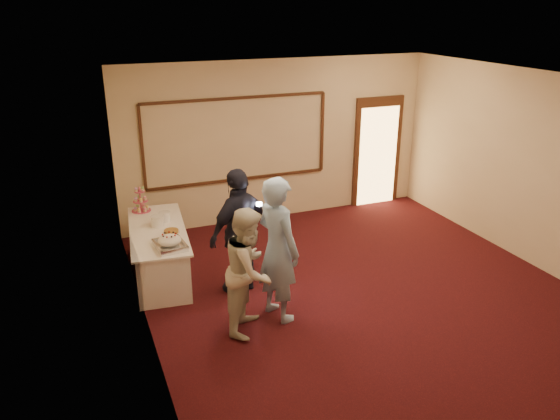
# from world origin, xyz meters

# --- Properties ---
(floor) EXTENTS (7.00, 7.00, 0.00)m
(floor) POSITION_xyz_m (0.00, 0.00, 0.00)
(floor) COLOR black
(floor) RESTS_ON ground
(room_walls) EXTENTS (6.04, 7.04, 3.02)m
(room_walls) POSITION_xyz_m (0.00, 0.00, 2.03)
(room_walls) COLOR beige
(room_walls) RESTS_ON floor
(wall_molding) EXTENTS (3.45, 0.04, 1.55)m
(wall_molding) POSITION_xyz_m (-0.80, 3.47, 1.60)
(wall_molding) COLOR #381F11
(wall_molding) RESTS_ON room_walls
(doorway) EXTENTS (1.05, 0.07, 2.20)m
(doorway) POSITION_xyz_m (2.15, 3.45, 1.08)
(doorway) COLOR #381F11
(doorway) RESTS_ON floor
(buffet_table) EXTENTS (1.03, 2.17, 0.77)m
(buffet_table) POSITION_xyz_m (-2.59, 1.84, 0.39)
(buffet_table) COLOR white
(buffet_table) RESTS_ON floor
(pavlova_tray) EXTENTS (0.42, 0.56, 0.20)m
(pavlova_tray) POSITION_xyz_m (-2.54, 1.11, 0.85)
(pavlova_tray) COLOR silver
(pavlova_tray) RESTS_ON buffet_table
(cupcake_stand) EXTENTS (0.31, 0.31, 0.45)m
(cupcake_stand) POSITION_xyz_m (-2.70, 2.69, 0.93)
(cupcake_stand) COLOR #C5456B
(cupcake_stand) RESTS_ON buffet_table
(plate_stack_a) EXTENTS (0.20, 0.20, 0.16)m
(plate_stack_a) POSITION_xyz_m (-2.57, 1.95, 0.85)
(plate_stack_a) COLOR white
(plate_stack_a) RESTS_ON buffet_table
(plate_stack_b) EXTENTS (0.18, 0.18, 0.15)m
(plate_stack_b) POSITION_xyz_m (-2.43, 2.11, 0.85)
(plate_stack_b) COLOR white
(plate_stack_b) RESTS_ON buffet_table
(tart) EXTENTS (0.25, 0.25, 0.05)m
(tart) POSITION_xyz_m (-2.43, 1.61, 0.79)
(tart) COLOR white
(tart) RESTS_ON buffet_table
(man) EXTENTS (0.66, 0.82, 1.95)m
(man) POSITION_xyz_m (-1.34, 0.11, 0.98)
(man) COLOR #99BFED
(man) RESTS_ON floor
(woman) EXTENTS (0.96, 1.01, 1.64)m
(woman) POSITION_xyz_m (-1.77, -0.02, 0.82)
(woman) COLOR beige
(woman) RESTS_ON floor
(guest) EXTENTS (1.17, 0.87, 1.84)m
(guest) POSITION_xyz_m (-1.58, 0.95, 0.92)
(guest) COLOR black
(guest) RESTS_ON floor
(camera_flash) EXTENTS (0.08, 0.06, 0.05)m
(camera_flash) POSITION_xyz_m (-1.33, 0.84, 1.34)
(camera_flash) COLOR white
(camera_flash) RESTS_ON guest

